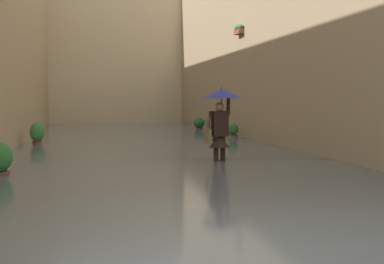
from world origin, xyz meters
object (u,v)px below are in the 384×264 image
object	(u,v)px
potted_plant_near_left	(216,127)
potted_plant_near_right	(37,134)
person_wading	(221,112)
potted_plant_mid_left	(233,133)
potted_plant_far_left	(199,125)

from	to	relation	value
potted_plant_near_left	potted_plant_near_right	xyz separation A→B (m)	(7.08, 4.18, 0.06)
potted_plant_near_right	potted_plant_near_left	bearing A→B (deg)	-149.46
person_wading	potted_plant_near_right	world-z (taller)	person_wading
potted_plant_mid_left	potted_plant_near_right	bearing A→B (deg)	8.51
potted_plant_near_left	potted_plant_near_right	bearing A→B (deg)	30.54
potted_plant_mid_left	potted_plant_far_left	size ratio (longest dim) A/B	0.99
potted_plant_far_left	potted_plant_near_right	bearing A→B (deg)	44.97
person_wading	potted_plant_near_right	bearing A→B (deg)	-50.78
potted_plant_mid_left	potted_plant_near_left	distance (m)	3.15
potted_plant_far_left	potted_plant_near_right	xyz separation A→B (m)	(6.92, 6.91, 0.07)
potted_plant_mid_left	potted_plant_far_left	bearing A→B (deg)	-90.10
potted_plant_mid_left	potted_plant_near_left	bearing A→B (deg)	-93.17
person_wading	potted_plant_near_right	size ratio (longest dim) A/B	2.15
potted_plant_far_left	potted_plant_near_right	world-z (taller)	potted_plant_near_right
potted_plant_mid_left	potted_plant_near_right	world-z (taller)	potted_plant_near_right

